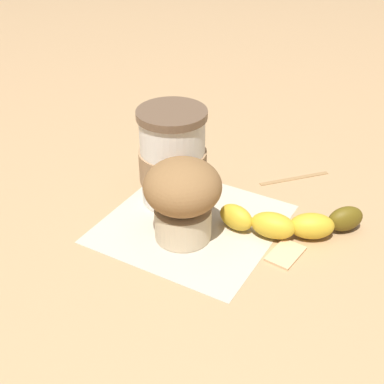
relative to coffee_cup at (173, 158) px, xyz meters
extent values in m
plane|color=tan|center=(0.06, -0.03, -0.06)|extent=(3.00, 3.00, 0.00)
cube|color=beige|center=(0.06, -0.03, -0.06)|extent=(0.24, 0.24, 0.00)
cylinder|color=silver|center=(0.00, 0.00, 0.00)|extent=(0.09, 0.09, 0.12)
cylinder|color=brown|center=(0.00, 0.00, 0.06)|extent=(0.09, 0.09, 0.01)
cylinder|color=#997551|center=(0.00, 0.00, -0.01)|extent=(0.09, 0.09, 0.04)
cylinder|color=beige|center=(0.06, -0.06, -0.04)|extent=(0.07, 0.07, 0.04)
ellipsoid|color=olive|center=(0.06, -0.06, 0.01)|extent=(0.09, 0.09, 0.06)
ellipsoid|color=gold|center=(0.11, -0.01, -0.05)|extent=(0.05, 0.03, 0.03)
ellipsoid|color=gold|center=(0.15, 0.01, -0.05)|extent=(0.06, 0.05, 0.03)
ellipsoid|color=gold|center=(0.19, 0.03, -0.05)|extent=(0.07, 0.06, 0.03)
ellipsoid|color=brown|center=(0.22, 0.07, -0.05)|extent=(0.05, 0.05, 0.03)
cube|color=#E0B27F|center=(0.18, -0.02, -0.06)|extent=(0.03, 0.05, 0.01)
cube|color=#9E7547|center=(0.11, 0.15, -0.06)|extent=(0.07, 0.09, 0.00)
camera|label=1|loc=(0.39, -0.48, 0.35)|focal=50.00mm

